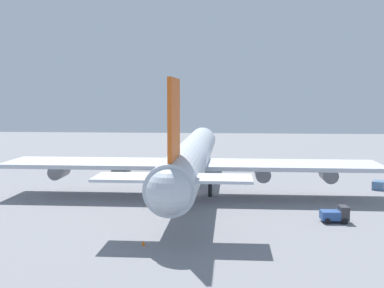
{
  "coord_description": "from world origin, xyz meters",
  "views": [
    {
      "loc": [
        -89.81,
        -7.09,
        17.58
      ],
      "look_at": [
        0.0,
        0.0,
        8.89
      ],
      "focal_mm": 46.92,
      "sensor_mm": 36.0,
      "label": 1
    }
  ],
  "objects_px": {
    "cargo_airplane": "(192,157)",
    "cargo_loader": "(336,214)",
    "safety_cone_nose": "(207,166)",
    "cargo_container_fore": "(379,185)",
    "safety_cone_tail": "(143,243)"
  },
  "relations": [
    {
      "from": "cargo_container_fore",
      "to": "safety_cone_nose",
      "type": "bearing_deg",
      "value": 51.23
    },
    {
      "from": "cargo_airplane",
      "to": "cargo_container_fore",
      "type": "xyz_separation_m",
      "value": [
        6.14,
        -34.82,
        -5.7
      ]
    },
    {
      "from": "cargo_airplane",
      "to": "cargo_loader",
      "type": "xyz_separation_m",
      "value": [
        -19.4,
        -21.67,
        -5.41
      ]
    },
    {
      "from": "cargo_container_fore",
      "to": "safety_cone_tail",
      "type": "height_order",
      "value": "cargo_container_fore"
    },
    {
      "from": "cargo_airplane",
      "to": "cargo_container_fore",
      "type": "distance_m",
      "value": 35.81
    },
    {
      "from": "safety_cone_nose",
      "to": "cargo_container_fore",
      "type": "bearing_deg",
      "value": -128.77
    },
    {
      "from": "cargo_container_fore",
      "to": "safety_cone_nose",
      "type": "relative_size",
      "value": 5.83
    },
    {
      "from": "cargo_airplane",
      "to": "safety_cone_nose",
      "type": "distance_m",
      "value": 33.88
    },
    {
      "from": "cargo_airplane",
      "to": "cargo_container_fore",
      "type": "height_order",
      "value": "cargo_airplane"
    },
    {
      "from": "cargo_loader",
      "to": "cargo_container_fore",
      "type": "distance_m",
      "value": 28.72
    },
    {
      "from": "safety_cone_nose",
      "to": "cargo_airplane",
      "type": "bearing_deg",
      "value": 178.25
    },
    {
      "from": "cargo_container_fore",
      "to": "safety_cone_tail",
      "type": "distance_m",
      "value": 54.06
    },
    {
      "from": "cargo_airplane",
      "to": "cargo_loader",
      "type": "distance_m",
      "value": 29.58
    },
    {
      "from": "cargo_airplane",
      "to": "safety_cone_tail",
      "type": "height_order",
      "value": "cargo_airplane"
    },
    {
      "from": "cargo_airplane",
      "to": "safety_cone_tail",
      "type": "distance_m",
      "value": 33.07
    }
  ]
}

